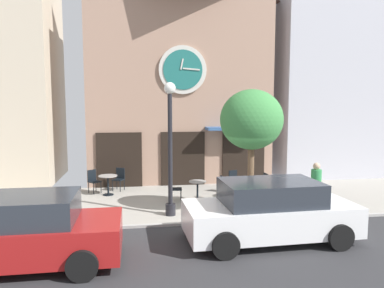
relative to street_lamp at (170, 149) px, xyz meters
name	(u,v)px	position (x,y,z in m)	size (l,w,h in m)	color
ground_plane	(242,228)	(1.91, -1.45, -2.13)	(24.93, 11.54, 0.13)	#9E998E
clock_building	(179,65)	(0.93, 5.78, 3.13)	(8.05, 4.34, 10.13)	#9E7A66
neighbor_building_right	(329,18)	(8.70, 6.77, 5.73)	(6.11, 4.92, 15.67)	#B2B2BC
street_lamp	(170,149)	(0.00, 0.00, 0.00)	(0.36, 0.36, 4.14)	black
street_tree	(252,120)	(2.47, -0.41, 0.88)	(1.94, 1.75, 3.93)	brown
cafe_table_near_door	(108,181)	(-2.14, 2.91, -1.56)	(0.71, 0.71, 0.76)	black
cafe_table_rightmost	(197,188)	(1.11, 1.51, -1.62)	(0.63, 0.63, 0.73)	black
cafe_table_near_curb	(243,185)	(2.85, 1.66, -1.59)	(0.66, 0.66, 0.75)	black
cafe_chair_by_entrance	(234,180)	(2.72, 2.47, -1.58)	(0.52, 0.52, 0.90)	black
cafe_chair_facing_wall	(119,177)	(-1.74, 3.68, -1.58)	(0.54, 0.54, 0.90)	black
cafe_chair_curbside	(174,187)	(0.27, 1.63, -1.58)	(0.43, 0.43, 0.90)	black
cafe_chair_facing_street	(264,188)	(3.43, 1.05, -1.58)	(0.56, 0.56, 0.90)	black
cafe_chair_near_lamp	(225,186)	(2.10, 1.45, -1.58)	(0.42, 0.42, 0.90)	black
cafe_chair_right_end	(93,179)	(-2.74, 3.41, -1.58)	(0.56, 0.56, 0.90)	black
cafe_chair_mid_row	(263,183)	(3.65, 1.75, -1.58)	(0.41, 0.41, 0.90)	black
cafe_chair_corner	(240,189)	(2.52, 0.93, -1.58)	(0.50, 0.50, 0.90)	black
pedestrian_green	(316,188)	(4.51, -0.66, -1.24)	(0.35, 0.35, 1.67)	#2D2D38
parked_car_red	(19,232)	(-3.54, -3.21, -1.34)	(4.32, 2.05, 1.55)	maroon
parked_car_white	(270,212)	(2.31, -2.55, -1.34)	(4.36, 2.14, 1.55)	white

